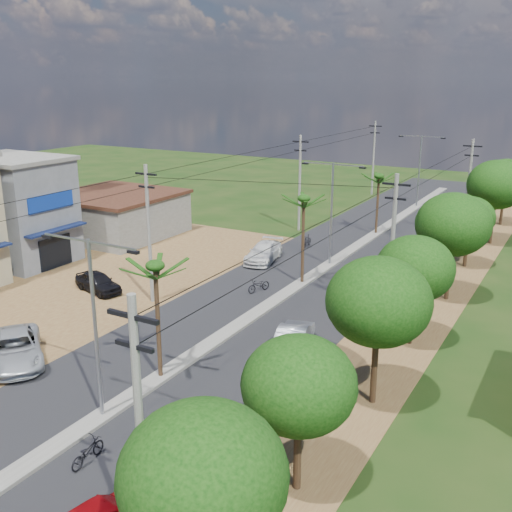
{
  "coord_description": "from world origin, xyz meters",
  "views": [
    {
      "loc": [
        17.01,
        -16.49,
        14.12
      ],
      "look_at": [
        -1.34,
        15.74,
        3.0
      ],
      "focal_mm": 42.0,
      "sensor_mm": 36.0,
      "label": 1
    }
  ],
  "objects_px": {
    "car_white_far": "(264,253)",
    "roadside_sign": "(17,351)",
    "car_parked_silver": "(16,349)",
    "moto_rider_east": "(87,453)",
    "car_silver_mid": "(294,338)",
    "car_parked_dark": "(98,283)"
  },
  "relations": [
    {
      "from": "car_silver_mid",
      "to": "car_white_far",
      "type": "distance_m",
      "value": 16.22
    },
    {
      "from": "car_white_far",
      "to": "car_silver_mid",
      "type": "bearing_deg",
      "value": -65.44
    },
    {
      "from": "car_white_far",
      "to": "car_parked_dark",
      "type": "relative_size",
      "value": 1.24
    },
    {
      "from": "car_parked_silver",
      "to": "car_parked_dark",
      "type": "relative_size",
      "value": 1.37
    },
    {
      "from": "car_parked_dark",
      "to": "roadside_sign",
      "type": "height_order",
      "value": "car_parked_dark"
    },
    {
      "from": "roadside_sign",
      "to": "car_white_far",
      "type": "bearing_deg",
      "value": 75.1
    },
    {
      "from": "car_parked_silver",
      "to": "roadside_sign",
      "type": "distance_m",
      "value": 0.5
    },
    {
      "from": "car_parked_dark",
      "to": "roadside_sign",
      "type": "xyz_separation_m",
      "value": [
        3.61,
        -9.65,
        -0.19
      ]
    },
    {
      "from": "car_silver_mid",
      "to": "car_parked_silver",
      "type": "relative_size",
      "value": 0.81
    },
    {
      "from": "car_parked_silver",
      "to": "roadside_sign",
      "type": "height_order",
      "value": "car_parked_silver"
    },
    {
      "from": "roadside_sign",
      "to": "car_parked_silver",
      "type": "bearing_deg",
      "value": -53.7
    },
    {
      "from": "car_white_far",
      "to": "roadside_sign",
      "type": "relative_size",
      "value": 4.2
    },
    {
      "from": "moto_rider_east",
      "to": "car_white_far",
      "type": "bearing_deg",
      "value": -79.12
    },
    {
      "from": "car_parked_silver",
      "to": "moto_rider_east",
      "type": "bearing_deg",
      "value": -77.37
    },
    {
      "from": "car_white_far",
      "to": "car_parked_silver",
      "type": "distance_m",
      "value": 21.86
    },
    {
      "from": "car_parked_dark",
      "to": "roadside_sign",
      "type": "bearing_deg",
      "value": -144.53
    },
    {
      "from": "car_silver_mid",
      "to": "roadside_sign",
      "type": "distance_m",
      "value": 14.48
    },
    {
      "from": "car_silver_mid",
      "to": "car_white_far",
      "type": "height_order",
      "value": "car_silver_mid"
    },
    {
      "from": "car_parked_silver",
      "to": "car_parked_dark",
      "type": "bearing_deg",
      "value": 59.12
    },
    {
      "from": "car_parked_dark",
      "to": "roadside_sign",
      "type": "distance_m",
      "value": 10.3
    },
    {
      "from": "car_silver_mid",
      "to": "car_parked_silver",
      "type": "height_order",
      "value": "car_parked_silver"
    },
    {
      "from": "car_parked_dark",
      "to": "moto_rider_east",
      "type": "bearing_deg",
      "value": -122.39
    }
  ]
}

